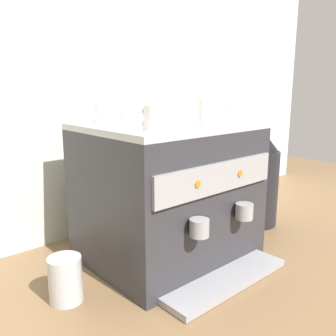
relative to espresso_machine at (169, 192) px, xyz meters
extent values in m
plane|color=brown|center=(0.00, 0.00, -0.23)|extent=(4.00, 4.00, 0.00)
cube|color=silver|center=(0.00, 0.38, 0.34)|extent=(2.80, 0.03, 1.14)
cube|color=#2D2D33|center=(0.00, 0.00, -0.01)|extent=(0.54, 0.43, 0.45)
cube|color=#B7B7BC|center=(0.00, 0.00, 0.23)|extent=(0.54, 0.43, 0.02)
cube|color=#939399|center=(0.00, -0.22, 0.09)|extent=(0.50, 0.01, 0.09)
cylinder|color=orange|center=(-0.09, -0.22, 0.09)|extent=(0.02, 0.01, 0.02)
cylinder|color=orange|center=(0.09, -0.22, 0.09)|extent=(0.02, 0.01, 0.02)
cube|color=#939399|center=(0.00, -0.26, -0.22)|extent=(0.46, 0.12, 0.02)
cylinder|color=#939399|center=(-0.10, -0.24, -0.03)|extent=(0.06, 0.06, 0.05)
cylinder|color=#939399|center=(0.10, -0.24, -0.03)|extent=(0.06, 0.06, 0.05)
cylinder|color=white|center=(0.05, 0.11, 0.28)|extent=(0.08, 0.08, 0.08)
torus|color=white|center=(0.00, 0.12, 0.28)|extent=(0.06, 0.02, 0.06)
cylinder|color=white|center=(-0.06, -0.08, 0.27)|extent=(0.06, 0.06, 0.06)
torus|color=white|center=(-0.03, -0.11, 0.27)|extent=(0.04, 0.04, 0.05)
cylinder|color=white|center=(0.06, -0.12, 0.27)|extent=(0.08, 0.08, 0.08)
torus|color=white|center=(0.09, -0.17, 0.27)|extent=(0.04, 0.06, 0.06)
cylinder|color=white|center=(0.01, 0.01, 0.27)|extent=(0.06, 0.06, 0.06)
torus|color=white|center=(0.03, 0.05, 0.27)|extent=(0.03, 0.05, 0.05)
cylinder|color=white|center=(-0.16, -0.13, 0.27)|extent=(0.08, 0.08, 0.07)
torus|color=white|center=(-0.20, -0.10, 0.27)|extent=(0.05, 0.04, 0.05)
cylinder|color=white|center=(-0.15, 0.13, 0.27)|extent=(0.08, 0.08, 0.06)
torus|color=white|center=(-0.15, 0.18, 0.27)|extent=(0.02, 0.05, 0.05)
cylinder|color=white|center=(0.16, -0.06, 0.25)|extent=(0.10, 0.10, 0.03)
cylinder|color=white|center=(0.16, -0.06, 0.24)|extent=(0.06, 0.06, 0.01)
cylinder|color=white|center=(-0.05, 0.12, 0.25)|extent=(0.10, 0.10, 0.03)
cylinder|color=white|center=(-0.05, 0.12, 0.24)|extent=(0.06, 0.06, 0.01)
cylinder|color=white|center=(0.16, 0.10, 0.25)|extent=(0.12, 0.12, 0.03)
cylinder|color=white|center=(0.16, 0.10, 0.24)|extent=(0.06, 0.06, 0.01)
cylinder|color=black|center=(0.49, -0.03, -0.07)|extent=(0.17, 0.17, 0.32)
cone|color=black|center=(0.49, -0.03, 0.14)|extent=(0.16, 0.16, 0.10)
cylinder|color=#B7B7BC|center=(-0.40, -0.02, -0.17)|extent=(0.09, 0.09, 0.13)
camera|label=1|loc=(-0.80, -0.90, 0.36)|focal=39.20mm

